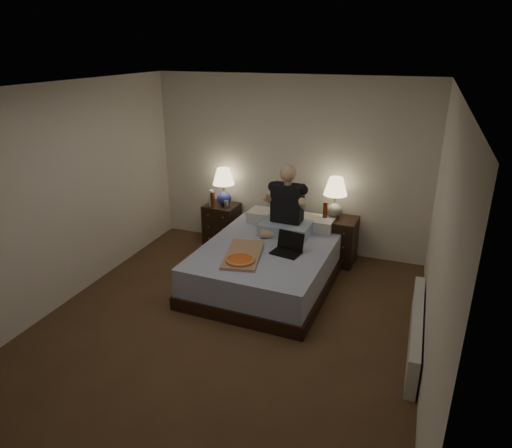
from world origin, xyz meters
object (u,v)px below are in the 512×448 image
at_px(bed, 268,264).
at_px(laptop, 286,245).
at_px(radiator, 416,330).
at_px(water_bottle, 212,198).
at_px(nightstand_right, 337,240).
at_px(nightstand_left, 222,224).
at_px(soda_can, 226,204).
at_px(lamp_left, 224,187).
at_px(lamp_right, 335,197).
at_px(beer_bottle_right, 325,210).
at_px(pizza_box, 240,261).
at_px(beer_bottle_left, 213,200).
at_px(person, 286,201).

relative_size(bed, laptop, 6.03).
bearing_deg(laptop, radiator, -11.07).
bearing_deg(bed, water_bottle, 146.30).
xyz_separation_m(nightstand_right, water_bottle, (-1.89, -0.05, 0.42)).
bearing_deg(nightstand_left, nightstand_right, 1.64).
relative_size(water_bottle, soda_can, 2.50).
bearing_deg(soda_can, radiator, -31.04).
height_order(lamp_left, lamp_right, lamp_right).
height_order(lamp_left, beer_bottle_right, lamp_left).
distance_m(water_bottle, laptop, 1.76).
bearing_deg(soda_can, laptop, -39.97).
relative_size(lamp_right, beer_bottle_right, 2.43).
xyz_separation_m(nightstand_left, beer_bottle_right, (1.60, -0.11, 0.46)).
height_order(beer_bottle_right, pizza_box, beer_bottle_right).
relative_size(bed, nightstand_right, 3.17).
relative_size(nightstand_right, lamp_left, 1.16).
xyz_separation_m(bed, lamp_right, (0.63, 0.96, 0.67)).
distance_m(nightstand_right, pizza_box, 1.73).
relative_size(beer_bottle_left, pizza_box, 0.30).
xyz_separation_m(bed, beer_bottle_right, (0.53, 0.86, 0.51)).
xyz_separation_m(person, laptop, (0.18, -0.59, -0.35)).
relative_size(soda_can, radiator, 0.06).
bearing_deg(water_bottle, lamp_left, 44.99).
bearing_deg(radiator, nightstand_right, 123.46).
distance_m(nightstand_right, water_bottle, 1.94).
height_order(laptop, radiator, laptop).
xyz_separation_m(pizza_box, radiator, (1.97, -0.20, -0.35)).
bearing_deg(water_bottle, radiator, -28.59).
bearing_deg(soda_can, bed, -43.12).
distance_m(nightstand_left, beer_bottle_left, 0.45).
distance_m(nightstand_left, laptop, 1.77).
distance_m(lamp_right, person, 0.74).
height_order(nightstand_right, beer_bottle_right, beer_bottle_right).
height_order(lamp_left, pizza_box, lamp_left).
bearing_deg(lamp_right, nightstand_right, -31.30).
distance_m(bed, laptop, 0.49).
bearing_deg(lamp_left, water_bottle, -135.01).
bearing_deg(nightstand_left, laptop, -35.78).
distance_m(beer_bottle_right, pizza_box, 1.60).
relative_size(lamp_right, water_bottle, 2.24).
height_order(nightstand_left, laptop, laptop).
xyz_separation_m(laptop, radiator, (1.55, -0.64, -0.43)).
bearing_deg(lamp_left, laptop, -40.86).
bearing_deg(water_bottle, beer_bottle_right, -0.10).
height_order(bed, laptop, laptop).
xyz_separation_m(soda_can, beer_bottle_right, (1.49, -0.04, 0.10)).
distance_m(lamp_right, beer_bottle_right, 0.22).
bearing_deg(beer_bottle_right, radiator, -51.54).
relative_size(water_bottle, beer_bottle_left, 1.09).
xyz_separation_m(beer_bottle_left, radiator, (2.97, -1.59, -0.53)).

